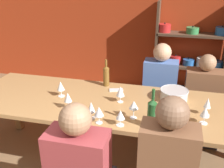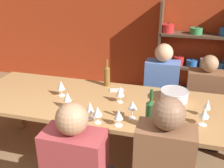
{
  "view_description": "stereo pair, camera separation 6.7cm",
  "coord_description": "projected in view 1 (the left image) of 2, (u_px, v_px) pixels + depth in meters",
  "views": [
    {
      "loc": [
        0.65,
        -0.57,
        1.96
      ],
      "look_at": [
        0.07,
        1.77,
        0.91
      ],
      "focal_mm": 42.0,
      "sensor_mm": 36.0,
      "label": 1
    },
    {
      "loc": [
        0.72,
        -0.55,
        1.96
      ],
      "look_at": [
        0.07,
        1.77,
        0.91
      ],
      "focal_mm": 42.0,
      "sensor_mm": 36.0,
      "label": 2
    }
  ],
  "objects": [
    {
      "name": "wine_glass_white_c",
      "position": [
        173.0,
        102.0,
        2.34
      ],
      "size": [
        0.07,
        0.07,
        0.16
      ],
      "color": "white",
      "rests_on": "dining_table"
    },
    {
      "name": "wine_glass_white_a",
      "position": [
        61.0,
        86.0,
        2.67
      ],
      "size": [
        0.08,
        0.08,
        0.16
      ],
      "color": "white",
      "rests_on": "dining_table"
    },
    {
      "name": "person_far_b",
      "position": [
        201.0,
        109.0,
        3.24
      ],
      "size": [
        0.44,
        0.55,
        1.09
      ],
      "rotation": [
        0.0,
        0.0,
        3.14
      ],
      "color": "#2D2D38",
      "rests_on": "ground_plane"
    },
    {
      "name": "wine_glass_red_b",
      "position": [
        91.0,
        108.0,
        2.26
      ],
      "size": [
        0.07,
        0.07,
        0.16
      ],
      "color": "white",
      "rests_on": "dining_table"
    },
    {
      "name": "wine_glass_empty_a",
      "position": [
        134.0,
        105.0,
        2.27
      ],
      "size": [
        0.08,
        0.08,
        0.17
      ],
      "color": "white",
      "rests_on": "dining_table"
    },
    {
      "name": "wine_glass_red_a",
      "position": [
        120.0,
        92.0,
        2.55
      ],
      "size": [
        0.08,
        0.08,
        0.17
      ],
      "color": "white",
      "rests_on": "dining_table"
    },
    {
      "name": "shelf_unit",
      "position": [
        188.0,
        61.0,
        4.22
      ],
      "size": [
        1.1,
        0.3,
        1.55
      ],
      "color": "#4C3828",
      "rests_on": "ground_plane"
    },
    {
      "name": "dining_table",
      "position": [
        110.0,
        108.0,
        2.63
      ],
      "size": [
        2.87,
        0.95,
        0.76
      ],
      "color": "#AD7F4C",
      "rests_on": "ground_plane"
    },
    {
      "name": "wine_glass_empty_d",
      "position": [
        120.0,
        115.0,
        2.16
      ],
      "size": [
        0.07,
        0.07,
        0.14
      ],
      "color": "white",
      "rests_on": "dining_table"
    },
    {
      "name": "wine_bottle_green",
      "position": [
        106.0,
        75.0,
        2.92
      ],
      "size": [
        0.07,
        0.07,
        0.31
      ],
      "color": "brown",
      "rests_on": "dining_table"
    },
    {
      "name": "mixing_bowl",
      "position": [
        174.0,
        94.0,
        2.62
      ],
      "size": [
        0.28,
        0.28,
        0.11
      ],
      "color": "#B7BABC",
      "rests_on": "dining_table"
    },
    {
      "name": "wine_glass_white_b",
      "position": [
        205.0,
        112.0,
        2.19
      ],
      "size": [
        0.08,
        0.08,
        0.16
      ],
      "color": "white",
      "rests_on": "dining_table"
    },
    {
      "name": "wine_glass_red_c",
      "position": [
        208.0,
        104.0,
        2.32
      ],
      "size": [
        0.06,
        0.06,
        0.17
      ],
      "color": "white",
      "rests_on": "dining_table"
    },
    {
      "name": "wine_glass_empty_b",
      "position": [
        99.0,
        112.0,
        2.2
      ],
      "size": [
        0.08,
        0.08,
        0.15
      ],
      "color": "white",
      "rests_on": "dining_table"
    },
    {
      "name": "person_far_a",
      "position": [
        158.0,
        100.0,
        3.35
      ],
      "size": [
        0.41,
        0.51,
        1.18
      ],
      "rotation": [
        0.0,
        0.0,
        3.14
      ],
      "color": "#2D2D38",
      "rests_on": "ground_plane"
    },
    {
      "name": "cell_phone",
      "position": [
        116.0,
        90.0,
        2.84
      ],
      "size": [
        0.16,
        0.11,
        0.01
      ],
      "color": "silver",
      "rests_on": "dining_table"
    },
    {
      "name": "wall_back_red",
      "position": [
        138.0,
        11.0,
        4.3
      ],
      "size": [
        8.8,
        0.06,
        2.7
      ],
      "color": "#B23819",
      "rests_on": "ground_plane"
    },
    {
      "name": "wine_bottle_dark",
      "position": [
        152.0,
        113.0,
        2.13
      ],
      "size": [
        0.08,
        0.08,
        0.35
      ],
      "color": "#1E4C23",
      "rests_on": "dining_table"
    },
    {
      "name": "wine_glass_empty_c",
      "position": [
        68.0,
        98.0,
        2.43
      ],
      "size": [
        0.07,
        0.07,
        0.16
      ],
      "color": "white",
      "rests_on": "dining_table"
    }
  ]
}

